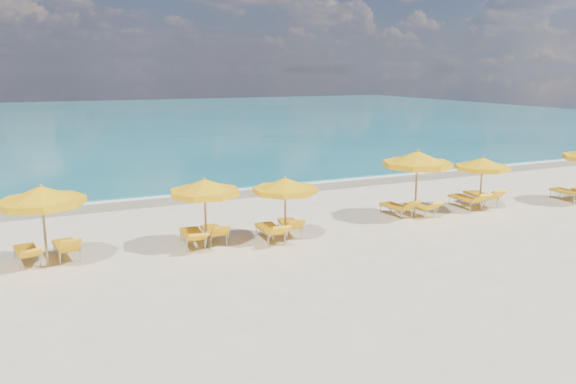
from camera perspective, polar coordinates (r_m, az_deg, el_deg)
name	(u,v)px	position (r m, az deg, el deg)	size (l,w,h in m)	color
ground_plane	(307,236)	(18.63, 1.91, -4.51)	(120.00, 120.00, 0.00)	beige
ocean	(113,120)	(64.69, -17.39, 6.98)	(120.00, 80.00, 0.30)	#146972
wet_sand_band	(234,193)	(25.27, -5.53, -0.06)	(120.00, 2.60, 0.01)	tan
foam_line	(228,189)	(26.01, -6.10, 0.28)	(120.00, 1.20, 0.03)	white
whitecap_near	(76,169)	(33.47, -20.77, 2.24)	(14.00, 0.36, 0.05)	white
whitecap_far	(262,141)	(43.37, -2.65, 5.16)	(18.00, 0.30, 0.05)	white
umbrella_1	(41,196)	(16.65, -23.78, -0.42)	(2.37, 2.37, 2.37)	#A38451
umbrella_2	(205,188)	(17.23, -8.47, 0.43)	(2.59, 2.59, 2.21)	#A38451
umbrella_3	(285,186)	(17.72, -0.29, 0.63)	(2.64, 2.64, 2.11)	#A38451
umbrella_4	(417,160)	(20.97, 13.02, 3.22)	(2.62, 2.62, 2.57)	#A38451
umbrella_5	(482,164)	(23.09, 19.15, 2.70)	(2.42, 2.42, 2.12)	#A38451
lounger_1_left	(27,256)	(17.66, -24.97, -5.93)	(0.81, 1.81, 0.72)	#A5A8AD
lounger_1_right	(67,251)	(17.68, -21.57, -5.58)	(0.77, 1.78, 0.84)	#A5A8AD
lounger_2_left	(193,239)	(17.77, -9.65, -4.76)	(0.78, 1.94, 0.74)	#A5A8AD
lounger_2_right	(214,235)	(18.14, -7.50, -4.37)	(0.62, 1.71, 0.79)	#A5A8AD
lounger_3_left	(271,234)	(18.09, -1.78, -4.27)	(0.72, 1.91, 0.79)	#A5A8AD
lounger_3_right	(290,228)	(18.74, 0.21, -3.71)	(0.91, 1.82, 0.79)	#A5A8AD
lounger_4_left	(397,210)	(21.51, 10.98, -1.84)	(0.77, 1.75, 0.80)	#A5A8AD
lounger_4_right	(420,210)	(21.79, 13.30, -1.80)	(0.66, 1.66, 0.72)	#A5A8AD
lounger_5_left	(466,203)	(23.36, 17.64, -1.03)	(0.69, 1.92, 0.82)	#A5A8AD
lounger_5_right	(481,199)	(24.09, 19.05, -0.70)	(0.88, 2.05, 0.89)	#A5A8AD
lounger_6_left	(568,195)	(26.34, 26.56, -0.31)	(0.69, 1.84, 0.84)	#A5A8AD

